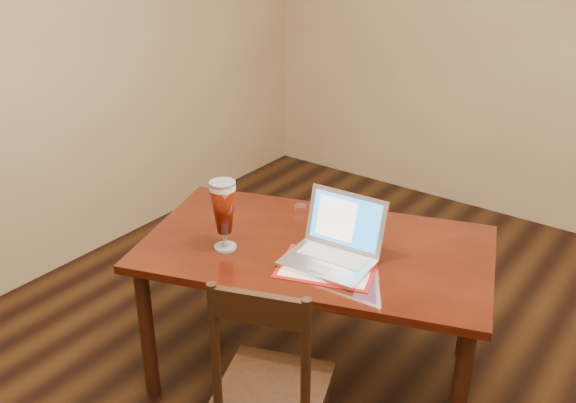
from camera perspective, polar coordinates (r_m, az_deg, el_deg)
The scene contains 3 objects.
room_shell at distance 2.10m, azimuth 8.85°, elevation 15.77°, with size 4.51×5.01×2.71m.
dining_table at distance 2.87m, azimuth 2.19°, elevation -5.15°, with size 1.71×1.30×1.03m.
dining_chair at distance 2.49m, azimuth -1.53°, elevation -16.23°, with size 0.51×0.50×0.95m.
Camera 1 is at (0.96, -1.84, 2.10)m, focal length 40.00 mm.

